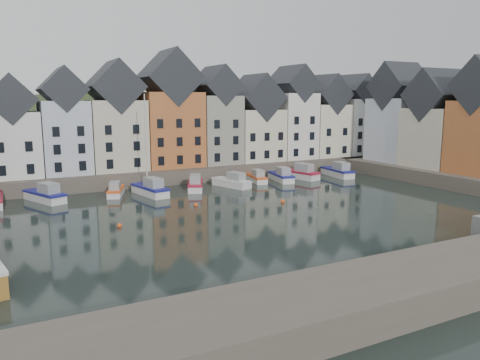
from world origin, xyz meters
TOP-DOWN VIEW (x-y plane):
  - ground at (0.00, 0.00)m, footprint 260.00×260.00m
  - far_quay at (0.00, 30.00)m, footprint 90.00×16.00m
  - right_quay at (37.00, 3.00)m, footprint 14.00×54.00m
  - near_wall at (-10.00, -22.00)m, footprint 50.00×6.00m
  - hillside at (0.02, 56.00)m, footprint 153.60×70.40m
  - far_terrace at (3.21, 28.00)m, footprint 72.37×8.16m
  - right_terrace at (36.00, 8.07)m, footprint 8.30×24.25m
  - mooring_buoys at (-4.00, 5.33)m, footprint 20.50×5.50m
  - boat_b at (-19.13, 18.78)m, footprint 4.61×7.10m
  - boat_c at (-10.76, 18.54)m, footprint 3.45×5.68m
  - boat_d at (-6.76, 16.51)m, footprint 3.37×7.15m
  - boat_e at (-0.23, 17.33)m, footprint 4.28×6.55m
  - boat_f at (5.22, 16.91)m, footprint 3.83×6.58m
  - boat_g at (10.28, 18.88)m, footprint 2.68×5.83m
  - boat_h at (14.02, 17.87)m, footprint 3.07×6.60m
  - boat_i at (17.88, 18.51)m, footprint 3.81×7.34m
  - boat_j at (24.44, 17.27)m, footprint 2.91×7.16m

SIDE VIEW (x-z plane):
  - hillside at x=0.02m, z-range -49.96..14.04m
  - ground at x=0.00m, z-range 0.00..0.00m
  - mooring_buoys at x=-4.00m, z-range -0.10..0.40m
  - boat_c at x=-10.76m, z-range -0.42..1.66m
  - boat_g at x=10.28m, z-range -0.44..1.72m
  - boat_f at x=5.22m, z-range -0.49..1.92m
  - boat_e at x=-0.23m, z-range -0.49..1.93m
  - boat_h at x=14.02m, z-range -0.49..1.94m
  - boat_b at x=-19.13m, z-range -0.53..2.09m
  - boat_j at x=24.44m, z-range -0.54..2.13m
  - boat_i at x=17.88m, z-range -0.55..2.15m
  - boat_d at x=-6.76m, z-range -5.72..7.42m
  - far_quay at x=0.00m, z-range 0.00..2.00m
  - right_quay at x=37.00m, z-range 0.00..2.00m
  - near_wall at x=-10.00m, z-range 0.00..2.00m
  - far_terrace at x=3.21m, z-range -0.01..17.76m
  - right_terrace at x=36.00m, z-range 0.73..17.10m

